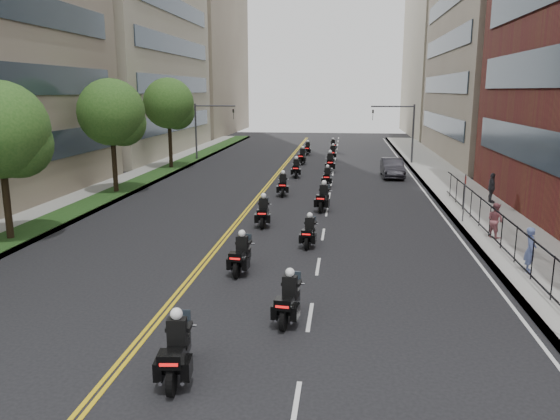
{
  "coord_description": "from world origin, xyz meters",
  "views": [
    {
      "loc": [
        4.14,
        -10.84,
        6.9
      ],
      "look_at": [
        1.43,
        12.02,
        1.83
      ],
      "focal_mm": 35.0,
      "sensor_mm": 36.0,
      "label": 1
    }
  ],
  "objects_px": {
    "motorcycle_5": "(323,199)",
    "motorcycle_13": "(333,146)",
    "motorcycle_3": "(309,233)",
    "motorcycle_6": "(283,186)",
    "parked_sedan": "(392,168)",
    "motorcycle_4": "(263,213)",
    "pedestrian_a": "(530,250)",
    "motorcycle_9": "(330,163)",
    "motorcycle_10": "(302,157)",
    "pedestrian_c": "(492,188)",
    "motorcycle_2": "(241,256)",
    "motorcycle_12": "(308,149)",
    "motorcycle_7": "(327,178)",
    "motorcycle_0": "(177,352)",
    "motorcycle_8": "(296,169)",
    "motorcycle_1": "(289,301)",
    "motorcycle_11": "(333,153)",
    "pedestrian_b": "(495,220)"
  },
  "relations": [
    {
      "from": "motorcycle_1",
      "to": "motorcycle_2",
      "type": "distance_m",
      "value": 4.89
    },
    {
      "from": "motorcycle_11",
      "to": "motorcycle_13",
      "type": "distance_m",
      "value": 7.88
    },
    {
      "from": "motorcycle_9",
      "to": "motorcycle_3",
      "type": "bearing_deg",
      "value": -92.69
    },
    {
      "from": "motorcycle_4",
      "to": "motorcycle_5",
      "type": "bearing_deg",
      "value": 50.29
    },
    {
      "from": "motorcycle_5",
      "to": "motorcycle_12",
      "type": "xyz_separation_m",
      "value": [
        -2.84,
        27.88,
        -0.07
      ]
    },
    {
      "from": "motorcycle_4",
      "to": "pedestrian_c",
      "type": "height_order",
      "value": "pedestrian_c"
    },
    {
      "from": "motorcycle_0",
      "to": "parked_sedan",
      "type": "distance_m",
      "value": 33.59
    },
    {
      "from": "motorcycle_10",
      "to": "motorcycle_0",
      "type": "bearing_deg",
      "value": -84.32
    },
    {
      "from": "motorcycle_11",
      "to": "pedestrian_b",
      "type": "distance_m",
      "value": 30.68
    },
    {
      "from": "pedestrian_a",
      "to": "motorcycle_6",
      "type": "bearing_deg",
      "value": 53.96
    },
    {
      "from": "motorcycle_8",
      "to": "motorcycle_2",
      "type": "bearing_deg",
      "value": -91.81
    },
    {
      "from": "motorcycle_9",
      "to": "pedestrian_b",
      "type": "distance_m",
      "value": 22.83
    },
    {
      "from": "motorcycle_2",
      "to": "motorcycle_7",
      "type": "height_order",
      "value": "motorcycle_2"
    },
    {
      "from": "motorcycle_1",
      "to": "motorcycle_5",
      "type": "bearing_deg",
      "value": 95.0
    },
    {
      "from": "motorcycle_6",
      "to": "motorcycle_12",
      "type": "distance_m",
      "value": 23.53
    },
    {
      "from": "motorcycle_7",
      "to": "pedestrian_a",
      "type": "height_order",
      "value": "pedestrian_a"
    },
    {
      "from": "motorcycle_5",
      "to": "motorcycle_13",
      "type": "xyz_separation_m",
      "value": [
        -0.18,
        31.85,
        -0.09
      ]
    },
    {
      "from": "parked_sedan",
      "to": "motorcycle_4",
      "type": "bearing_deg",
      "value": -116.29
    },
    {
      "from": "motorcycle_3",
      "to": "motorcycle_12",
      "type": "bearing_deg",
      "value": 99.12
    },
    {
      "from": "motorcycle_10",
      "to": "pedestrian_c",
      "type": "height_order",
      "value": "pedestrian_c"
    },
    {
      "from": "motorcycle_10",
      "to": "motorcycle_11",
      "type": "relative_size",
      "value": 1.05
    },
    {
      "from": "motorcycle_4",
      "to": "pedestrian_c",
      "type": "distance_m",
      "value": 14.78
    },
    {
      "from": "motorcycle_7",
      "to": "parked_sedan",
      "type": "height_order",
      "value": "motorcycle_7"
    },
    {
      "from": "motorcycle_0",
      "to": "motorcycle_7",
      "type": "distance_m",
      "value": 28.02
    },
    {
      "from": "motorcycle_11",
      "to": "motorcycle_0",
      "type": "bearing_deg",
      "value": -89.54
    },
    {
      "from": "motorcycle_10",
      "to": "pedestrian_a",
      "type": "bearing_deg",
      "value": -64.69
    },
    {
      "from": "motorcycle_8",
      "to": "motorcycle_11",
      "type": "xyz_separation_m",
      "value": [
        2.68,
        11.73,
        -0.02
      ]
    },
    {
      "from": "motorcycle_4",
      "to": "pedestrian_b",
      "type": "height_order",
      "value": "pedestrian_b"
    },
    {
      "from": "motorcycle_2",
      "to": "pedestrian_b",
      "type": "xyz_separation_m",
      "value": [
        10.91,
        5.93,
        0.32
      ]
    },
    {
      "from": "motorcycle_0",
      "to": "motorcycle_10",
      "type": "xyz_separation_m",
      "value": [
        -0.06,
        39.75,
        -0.02
      ]
    },
    {
      "from": "motorcycle_2",
      "to": "motorcycle_12",
      "type": "relative_size",
      "value": 1.04
    },
    {
      "from": "motorcycle_3",
      "to": "pedestrian_b",
      "type": "height_order",
      "value": "pedestrian_b"
    },
    {
      "from": "pedestrian_a",
      "to": "pedestrian_b",
      "type": "xyz_separation_m",
      "value": [
        0.0,
        4.99,
        -0.04
      ]
    },
    {
      "from": "motorcycle_11",
      "to": "parked_sedan",
      "type": "height_order",
      "value": "motorcycle_11"
    },
    {
      "from": "motorcycle_4",
      "to": "motorcycle_5",
      "type": "height_order",
      "value": "motorcycle_5"
    },
    {
      "from": "motorcycle_8",
      "to": "pedestrian_a",
      "type": "xyz_separation_m",
      "value": [
        10.91,
        -22.82,
        0.34
      ]
    },
    {
      "from": "motorcycle_3",
      "to": "motorcycle_6",
      "type": "xyz_separation_m",
      "value": [
        -2.54,
        11.9,
        0.06
      ]
    },
    {
      "from": "motorcycle_1",
      "to": "motorcycle_8",
      "type": "xyz_separation_m",
      "value": [
        -2.29,
        28.08,
        0.02
      ]
    },
    {
      "from": "parked_sedan",
      "to": "pedestrian_c",
      "type": "height_order",
      "value": "pedestrian_c"
    },
    {
      "from": "motorcycle_0",
      "to": "motorcycle_6",
      "type": "bearing_deg",
      "value": 83.34
    },
    {
      "from": "motorcycle_3",
      "to": "motorcycle_1",
      "type": "bearing_deg",
      "value": -85.44
    },
    {
      "from": "pedestrian_a",
      "to": "motorcycle_13",
      "type": "bearing_deg",
      "value": 28.5
    },
    {
      "from": "motorcycle_2",
      "to": "motorcycle_3",
      "type": "bearing_deg",
      "value": 63.29
    },
    {
      "from": "motorcycle_4",
      "to": "motorcycle_6",
      "type": "bearing_deg",
      "value": 85.77
    },
    {
      "from": "motorcycle_10",
      "to": "pedestrian_c",
      "type": "relative_size",
      "value": 1.28
    },
    {
      "from": "motorcycle_5",
      "to": "motorcycle_0",
      "type": "bearing_deg",
      "value": -90.41
    },
    {
      "from": "motorcycle_10",
      "to": "parked_sedan",
      "type": "xyz_separation_m",
      "value": [
        7.83,
        -7.07,
        0.08
      ]
    },
    {
      "from": "motorcycle_9",
      "to": "motorcycle_12",
      "type": "height_order",
      "value": "motorcycle_9"
    },
    {
      "from": "motorcycle_7",
      "to": "motorcycle_12",
      "type": "distance_m",
      "value": 19.71
    },
    {
      "from": "motorcycle_12",
      "to": "motorcycle_2",
      "type": "bearing_deg",
      "value": -89.49
    }
  ]
}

